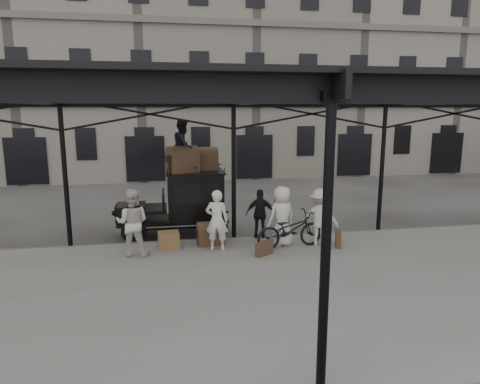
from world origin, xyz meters
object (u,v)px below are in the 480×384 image
object	(u,v)px
porter_left	(217,220)
steamer_trunk_roof_near	(183,161)
taxi	(186,200)
bicycle	(290,230)
porter_official	(260,214)
steamer_trunk_platform	(211,235)

from	to	relation	value
porter_left	steamer_trunk_roof_near	xyz separation A→B (m)	(-0.86, 2.01, 1.49)
steamer_trunk_roof_near	taxi	bearing A→B (deg)	49.99
taxi	porter_left	size ratio (longest dim) A/B	2.04
porter_left	bicycle	size ratio (longest dim) A/B	0.85
porter_official	steamer_trunk_roof_near	distance (m)	3.04
porter_left	bicycle	bearing A→B (deg)	-169.77
bicycle	taxi	bearing A→B (deg)	39.71
porter_left	porter_official	world-z (taller)	porter_left
bicycle	steamer_trunk_roof_near	size ratio (longest dim) A/B	2.16
porter_official	taxi	bearing A→B (deg)	-18.09
porter_official	steamer_trunk_roof_near	xyz separation A→B (m)	(-2.37, 1.02, 1.60)
porter_left	porter_official	distance (m)	1.81
porter_official	steamer_trunk_roof_near	world-z (taller)	steamer_trunk_roof_near
taxi	porter_left	xyz separation A→B (m)	(0.78, -2.26, -0.16)
bicycle	steamer_trunk_platform	world-z (taller)	bicycle
taxi	porter_official	world-z (taller)	taxi
porter_official	steamer_trunk_platform	bearing A→B (deg)	25.75
porter_left	taxi	bearing A→B (deg)	-56.38
taxi	porter_left	bearing A→B (deg)	-70.98
porter_official	steamer_trunk_platform	xyz separation A→B (m)	(-1.63, -0.43, -0.49)
taxi	steamer_trunk_roof_near	distance (m)	1.36
porter_official	bicycle	distance (m)	1.34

